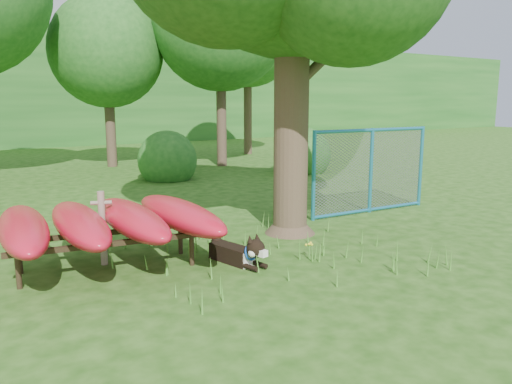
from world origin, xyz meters
TOP-DOWN VIEW (x-y plane):
  - ground at (0.00, 0.00)m, footprint 80.00×80.00m
  - wooden_post at (-1.97, 1.99)m, footprint 0.30×0.16m
  - kayak_rack at (-1.99, 1.74)m, footprint 2.87×3.03m
  - husky_dog at (-0.28, 0.90)m, footprint 0.49×1.18m
  - fence_section at (3.90, 2.39)m, footprint 3.11×0.24m
  - wildflower_clump at (0.76, 0.56)m, footprint 0.12×0.11m
  - bg_tree_c at (1.50, 13.00)m, footprint 4.00×4.00m
  - bg_tree_d at (5.00, 11.00)m, footprint 4.80×4.80m
  - bg_tree_e at (8.00, 14.00)m, footprint 4.60×4.60m
  - shrub_right at (6.50, 8.00)m, footprint 1.80×1.80m
  - shrub_mid at (2.00, 9.00)m, footprint 1.80×1.80m
  - wooded_hillside at (0.00, 28.00)m, footprint 80.00×12.00m

SIDE VIEW (x-z plane):
  - ground at x=0.00m, z-range 0.00..0.00m
  - shrub_right at x=6.50m, z-range -0.90..0.90m
  - shrub_mid at x=2.00m, z-range -0.90..0.90m
  - husky_dog at x=-0.28m, z-range -0.08..0.45m
  - wildflower_clump at x=0.76m, z-range 0.08..0.34m
  - wooden_post at x=-1.97m, z-range 0.03..1.14m
  - kayak_rack at x=-1.99m, z-range 0.25..1.17m
  - fence_section at x=3.90m, z-range -0.60..2.43m
  - wooded_hillside at x=0.00m, z-range 0.00..6.00m
  - bg_tree_c at x=1.50m, z-range 1.05..7.17m
  - bg_tree_d at x=5.00m, z-range 1.33..8.83m
  - bg_tree_e at x=8.00m, z-range 1.46..9.01m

